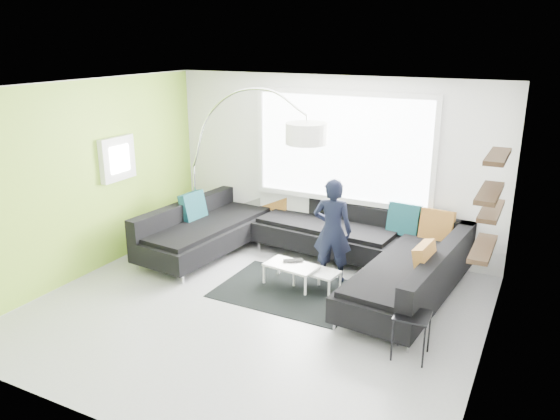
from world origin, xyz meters
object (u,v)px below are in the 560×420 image
(side_table, at_px, (411,336))
(arc_lamp, at_px, (194,167))
(coffee_table, at_px, (304,276))
(person, at_px, (332,231))
(laptop, at_px, (294,262))
(sectional_sofa, at_px, (300,246))

(side_table, bearing_deg, arc_lamp, 156.45)
(coffee_table, bearing_deg, side_table, -24.50)
(coffee_table, bearing_deg, person, 61.97)
(coffee_table, height_order, side_table, side_table)
(arc_lamp, xyz_separation_m, laptop, (2.13, -0.66, -1.01))
(sectional_sofa, distance_m, coffee_table, 0.55)
(arc_lamp, xyz_separation_m, side_table, (4.09, -1.78, -1.08))
(coffee_table, relative_size, side_table, 1.84)
(coffee_table, bearing_deg, sectional_sofa, 129.32)
(person, bearing_deg, arc_lamp, -17.55)
(coffee_table, bearing_deg, laptop, 175.19)
(side_table, distance_m, laptop, 2.25)
(sectional_sofa, xyz_separation_m, laptop, (0.08, -0.37, -0.09))
(arc_lamp, bearing_deg, laptop, -5.53)
(sectional_sofa, xyz_separation_m, side_table, (2.03, -1.48, -0.16))
(coffee_table, xyz_separation_m, laptop, (-0.18, 0.04, 0.17))
(side_table, xyz_separation_m, person, (-1.51, 1.45, 0.50))
(sectional_sofa, height_order, coffee_table, sectional_sofa)
(arc_lamp, height_order, side_table, arc_lamp)
(person, relative_size, laptop, 4.43)
(arc_lamp, xyz_separation_m, person, (2.58, -0.33, -0.58))
(coffee_table, height_order, laptop, laptop)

